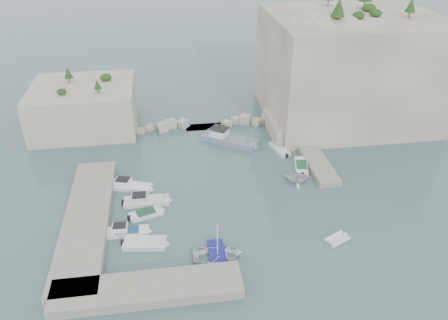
{
  "coord_description": "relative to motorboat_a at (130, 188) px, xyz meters",
  "views": [
    {
      "loc": [
        -7.01,
        -42.36,
        32.28
      ],
      "look_at": [
        0.0,
        6.0,
        3.0
      ],
      "focal_mm": 35.0,
      "sensor_mm": 36.0,
      "label": 1
    }
  ],
  "objects": [
    {
      "name": "tender_east_c",
      "position": [
        21.69,
        6.79,
        0.0
      ],
      "size": [
        2.67,
        4.94,
        0.7
      ],
      "primitive_type": null,
      "rotation": [
        0.0,
        0.0,
        1.83
      ],
      "color": "white",
      "rests_on": "ground"
    },
    {
      "name": "ledge_east",
      "position": [
        25.93,
        4.34,
        0.4
      ],
      "size": [
        3.0,
        16.0,
        0.8
      ],
      "primitive_type": "cube",
      "color": "#9E9689",
      "rests_on": "ground"
    },
    {
      "name": "quay_south",
      "position": [
        2.43,
        -18.16,
        0.55
      ],
      "size": [
        18.0,
        4.0,
        1.1
      ],
      "primitive_type": "cube",
      "color": "#9E9689",
      "rests_on": "ground"
    },
    {
      "name": "ground",
      "position": [
        12.43,
        -5.66,
        0.0
      ],
      "size": [
        400.0,
        400.0,
        0.0
      ],
      "primitive_type": "plane",
      "color": "#446467",
      "rests_on": "ground"
    },
    {
      "name": "quay_west",
      "position": [
        -4.57,
        -6.66,
        0.55
      ],
      "size": [
        5.0,
        24.0,
        1.1
      ],
      "primitive_type": "cube",
      "color": "#9E9689",
      "rests_on": "ground"
    },
    {
      "name": "motorboat_a",
      "position": [
        0.0,
        0.0,
        0.0
      ],
      "size": [
        6.5,
        3.73,
        1.4
      ],
      "primitive_type": null,
      "rotation": [
        0.0,
        0.0,
        -0.32
      ],
      "color": "white",
      "rests_on": "ground"
    },
    {
      "name": "rowboat_mast",
      "position": [
        9.61,
        -14.44,
        2.64
      ],
      "size": [
        0.1,
        0.1,
        4.2
      ],
      "primitive_type": "cylinder",
      "color": "white",
      "rests_on": "rowboat"
    },
    {
      "name": "breakwater",
      "position": [
        11.43,
        16.34,
        0.7
      ],
      "size": [
        28.0,
        3.0,
        1.4
      ],
      "primitive_type": "cube",
      "color": "beige",
      "rests_on": "ground"
    },
    {
      "name": "motorboat_e",
      "position": [
        2.06,
        -11.29,
        0.0
      ],
      "size": [
        5.29,
        2.73,
        0.7
      ],
      "primitive_type": null,
      "rotation": [
        0.0,
        0.0,
        -0.14
      ],
      "color": "silver",
      "rests_on": "ground"
    },
    {
      "name": "vegetation",
      "position": [
        30.26,
        18.74,
        17.93
      ],
      "size": [
        53.48,
        13.88,
        13.4
      ],
      "color": "#1E4219",
      "rests_on": "ground"
    },
    {
      "name": "inflatable_dinghy",
      "position": [
        22.99,
        -13.54,
        0.0
      ],
      "size": [
        3.21,
        2.51,
        0.44
      ],
      "primitive_type": null,
      "rotation": [
        0.0,
        0.0,
        0.44
      ],
      "color": "silver",
      "rests_on": "ground"
    },
    {
      "name": "motorboat_c",
      "position": [
        2.15,
        -6.1,
        0.0
      ],
      "size": [
        4.62,
        2.87,
        0.7
      ],
      "primitive_type": null,
      "rotation": [
        0.0,
        0.0,
        0.32
      ],
      "color": "silver",
      "rests_on": "ground"
    },
    {
      "name": "cliff_east",
      "position": [
        35.43,
        17.34,
        8.5
      ],
      "size": [
        26.0,
        22.0,
        17.0
      ],
      "primitive_type": "cube",
      "color": "beige",
      "rests_on": "ground"
    },
    {
      "name": "tender_east_d",
      "position": [
        22.98,
        8.18,
        0.0
      ],
      "size": [
        4.99,
        3.18,
        1.81
      ],
      "primitive_type": "imported",
      "rotation": [
        0.0,
        0.0,
        1.9
      ],
      "color": "white",
      "rests_on": "ground"
    },
    {
      "name": "motorboat_b",
      "position": [
        2.21,
        -3.57,
        0.0
      ],
      "size": [
        6.08,
        2.04,
        1.4
      ],
      "primitive_type": null,
      "rotation": [
        0.0,
        0.0,
        -0.01
      ],
      "color": "silver",
      "rests_on": "ground"
    },
    {
      "name": "work_boat",
      "position": [
        14.75,
        10.41,
        0.0
      ],
      "size": [
        9.47,
        7.78,
        2.2
      ],
      "primitive_type": null,
      "rotation": [
        0.0,
        0.0,
        -0.61
      ],
      "color": "slate",
      "rests_on": "ground"
    },
    {
      "name": "outcrop_west",
      "position": [
        -7.57,
        19.34,
        3.5
      ],
      "size": [
        16.0,
        14.0,
        7.0
      ],
      "primitive_type": "cube",
      "color": "beige",
      "rests_on": "ground"
    },
    {
      "name": "motorboat_d",
      "position": [
        0.07,
        -9.13,
        0.0
      ],
      "size": [
        5.34,
        1.76,
        1.4
      ],
      "primitive_type": null,
      "rotation": [
        0.0,
        0.0,
        -0.03
      ],
      "color": "white",
      "rests_on": "ground"
    },
    {
      "name": "tender_east_a",
      "position": [
        21.85,
        -1.63,
        0.0
      ],
      "size": [
        4.39,
        4.03,
        1.95
      ],
      "primitive_type": "imported",
      "rotation": [
        0.0,
        0.0,
        1.31
      ],
      "color": "silver",
      "rests_on": "ground"
    },
    {
      "name": "tender_east_b",
      "position": [
        23.48,
        1.6,
        0.0
      ],
      "size": [
        2.67,
        5.1,
        0.7
      ],
      "primitive_type": null,
      "rotation": [
        0.0,
        0.0,
        1.35
      ],
      "color": "white",
      "rests_on": "ground"
    },
    {
      "name": "cliff_terrace",
      "position": [
        25.43,
        12.34,
        1.25
      ],
      "size": [
        8.0,
        10.0,
        2.5
      ],
      "primitive_type": "cube",
      "color": "beige",
      "rests_on": "ground"
    },
    {
      "name": "rowboat",
      "position": [
        9.61,
        -14.44,
        0.0
      ],
      "size": [
        5.27,
        3.79,
        1.08
      ],
      "primitive_type": "imported",
      "rotation": [
        0.0,
        0.0,
        1.58
      ],
      "color": "white",
      "rests_on": "ground"
    }
  ]
}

